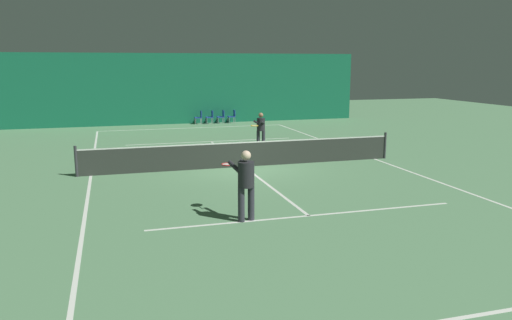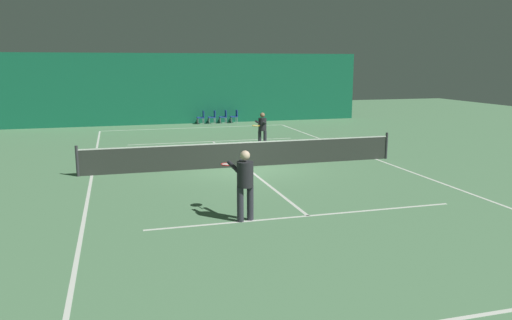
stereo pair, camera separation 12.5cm
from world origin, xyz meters
TOP-DOWN VIEW (x-y plane):
  - ground_plane at (0.00, 0.00)m, footprint 60.00×60.00m
  - backdrop_curtain at (0.00, 14.25)m, footprint 23.00×0.12m
  - court_line_baseline_far at (0.00, 11.90)m, footprint 11.00×0.10m
  - court_line_service_far at (0.00, 6.40)m, footprint 8.25×0.10m
  - court_line_service_near at (0.00, -6.40)m, footprint 8.25×0.10m
  - court_line_sideline_left at (-5.50, 0.00)m, footprint 0.10×23.80m
  - court_line_sideline_right at (5.50, 0.00)m, footprint 0.10×23.80m
  - court_line_centre at (0.00, 0.00)m, footprint 0.10×12.80m
  - tennis_net at (0.00, 0.00)m, footprint 12.00×0.10m
  - player_near at (-1.65, -6.30)m, footprint 0.67×1.44m
  - player_far at (1.81, 3.86)m, footprint 1.02×1.30m
  - courtside_chair_0 at (0.70, 13.70)m, footprint 0.44×0.44m
  - courtside_chair_1 at (1.43, 13.70)m, footprint 0.44×0.44m
  - courtside_chair_2 at (2.16, 13.70)m, footprint 0.44×0.44m
  - courtside_chair_3 at (2.89, 13.70)m, footprint 0.44×0.44m

SIDE VIEW (x-z plane):
  - ground_plane at x=0.00m, z-range 0.00..0.00m
  - court_line_baseline_far at x=0.00m, z-range 0.00..0.00m
  - court_line_service_far at x=0.00m, z-range 0.00..0.00m
  - court_line_service_near at x=0.00m, z-range 0.00..0.00m
  - court_line_sideline_left at x=-5.50m, z-range 0.00..0.00m
  - court_line_sideline_right at x=5.50m, z-range 0.00..0.00m
  - court_line_centre at x=0.00m, z-range 0.00..0.00m
  - courtside_chair_0 at x=0.70m, z-range 0.07..0.91m
  - courtside_chair_1 at x=1.43m, z-range 0.07..0.91m
  - courtside_chair_2 at x=2.16m, z-range 0.07..0.91m
  - courtside_chair_3 at x=2.89m, z-range 0.07..0.91m
  - tennis_net at x=0.00m, z-range -0.02..1.05m
  - player_far at x=1.81m, z-range 0.13..1.76m
  - player_near at x=-1.65m, z-range 0.14..1.91m
  - backdrop_curtain at x=0.00m, z-range 0.00..4.45m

